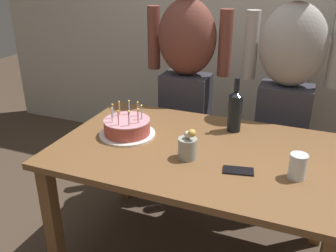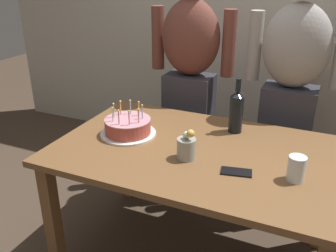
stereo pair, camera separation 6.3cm
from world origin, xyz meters
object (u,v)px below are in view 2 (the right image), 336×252
object	(u,v)px
birthday_cake	(128,127)
person_man_bearded	(190,81)
cell_phone	(236,172)
water_glass_near	(296,169)
person_woman_cardigan	(290,94)
flower_vase	(187,147)
wine_bottle	(236,111)

from	to	relation	value
birthday_cake	person_man_bearded	bearing A→B (deg)	81.84
birthday_cake	person_man_bearded	distance (m)	0.73
cell_phone	person_man_bearded	distance (m)	1.06
water_glass_near	person_woman_cardigan	size ratio (longest dim) A/B	0.07
cell_phone	person_woman_cardigan	distance (m)	0.90
flower_vase	person_woman_cardigan	bearing A→B (deg)	65.48
water_glass_near	person_man_bearded	world-z (taller)	person_man_bearded
cell_phone	water_glass_near	bearing A→B (deg)	-1.88
wine_bottle	flower_vase	bearing A→B (deg)	-108.59
flower_vase	wine_bottle	bearing A→B (deg)	71.41
person_man_bearded	water_glass_near	bearing A→B (deg)	134.86
birthday_cake	water_glass_near	xyz separation A→B (m)	(0.93, -0.12, 0.01)
water_glass_near	cell_phone	bearing A→B (deg)	-170.49
birthday_cake	person_man_bearded	size ratio (longest dim) A/B	0.19
person_man_bearded	person_woman_cardigan	size ratio (longest dim) A/B	1.00
birthday_cake	flower_vase	xyz separation A→B (m)	(0.41, -0.13, 0.02)
person_woman_cardigan	person_man_bearded	bearing A→B (deg)	0.00
flower_vase	birthday_cake	bearing A→B (deg)	162.56
wine_bottle	birthday_cake	bearing A→B (deg)	-152.20
flower_vase	person_man_bearded	xyz separation A→B (m)	(-0.31, 0.84, 0.07)
wine_bottle	cell_phone	distance (m)	0.49
birthday_cake	cell_phone	distance (m)	0.70
person_man_bearded	person_woman_cardigan	xyz separation A→B (m)	(0.69, 0.00, 0.00)
birthday_cake	flower_vase	bearing A→B (deg)	-17.44
birthday_cake	cell_phone	size ratio (longest dim) A/B	2.22
person_man_bearded	person_woman_cardigan	distance (m)	0.69
water_glass_near	wine_bottle	size ratio (longest dim) A/B	0.37
person_woman_cardigan	cell_phone	bearing A→B (deg)	82.28
birthday_cake	cell_phone	xyz separation A→B (m)	(0.67, -0.16, -0.04)
birthday_cake	flower_vase	world-z (taller)	birthday_cake
birthday_cake	wine_bottle	xyz separation A→B (m)	(0.55, 0.29, 0.08)
flower_vase	person_woman_cardigan	xyz separation A→B (m)	(0.38, 0.84, 0.07)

